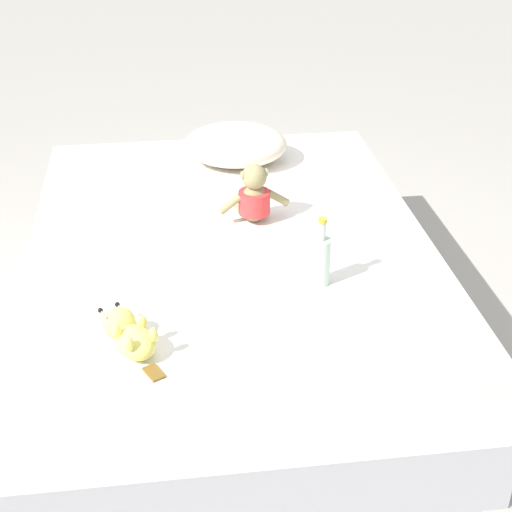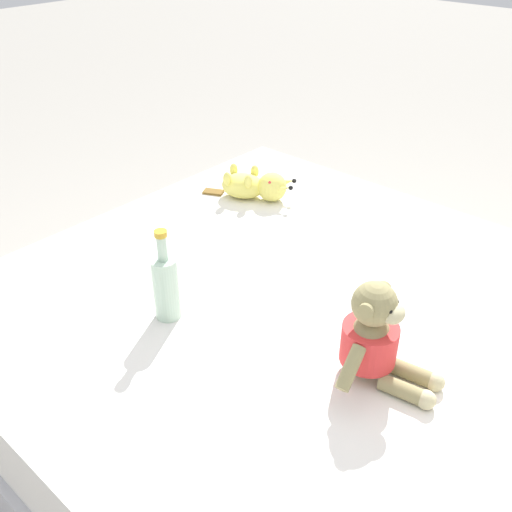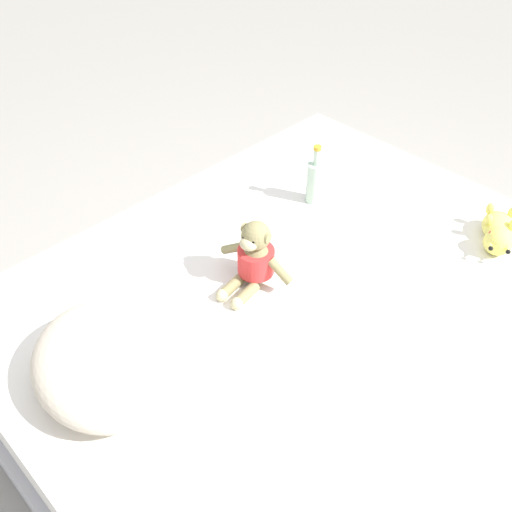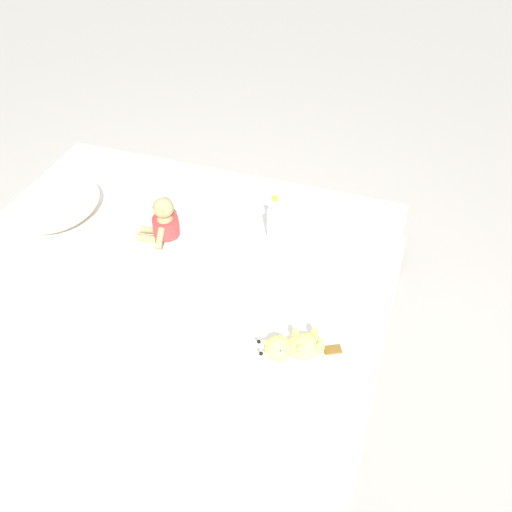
{
  "view_description": "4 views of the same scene",
  "coord_description": "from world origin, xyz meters",
  "px_view_note": "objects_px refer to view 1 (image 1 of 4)",
  "views": [
    {
      "loc": [
        -0.23,
        -2.51,
        1.86
      ],
      "look_at": [
        0.05,
        -0.38,
        0.61
      ],
      "focal_mm": 53.33,
      "sensor_mm": 36.0,
      "label": 1
    },
    {
      "loc": [
        0.96,
        0.52,
        1.38
      ],
      "look_at": [
        0.01,
        -0.33,
        0.57
      ],
      "focal_mm": 40.03,
      "sensor_mm": 36.0,
      "label": 2
    },
    {
      "loc": [
        -0.86,
        1.04,
        1.79
      ],
      "look_at": [
        0.11,
        0.08,
        0.59
      ],
      "focal_mm": 39.21,
      "sensor_mm": 36.0,
      "label": 3
    },
    {
      "loc": [
        -1.68,
        -0.95,
        2.21
      ],
      "look_at": [
        0.05,
        -0.38,
        0.57
      ],
      "focal_mm": 39.46,
      "sensor_mm": 36.0,
      "label": 4
    }
  ],
  "objects_px": {
    "bed": "(230,288)",
    "plush_yellow_creature": "(128,334)",
    "glass_bottle": "(321,259)",
    "pillow": "(236,144)",
    "plush_monkey": "(253,197)"
  },
  "relations": [
    {
      "from": "pillow",
      "to": "plush_yellow_creature",
      "type": "relative_size",
      "value": 1.65
    },
    {
      "from": "pillow",
      "to": "plush_yellow_creature",
      "type": "xyz_separation_m",
      "value": [
        -0.46,
        -1.33,
        -0.04
      ]
    },
    {
      "from": "plush_yellow_creature",
      "to": "glass_bottle",
      "type": "distance_m",
      "value": 0.69
    },
    {
      "from": "plush_monkey",
      "to": "plush_yellow_creature",
      "type": "distance_m",
      "value": 0.89
    },
    {
      "from": "pillow",
      "to": "plush_yellow_creature",
      "type": "height_order",
      "value": "pillow"
    },
    {
      "from": "plush_monkey",
      "to": "plush_yellow_creature",
      "type": "bearing_deg",
      "value": -121.69
    },
    {
      "from": "bed",
      "to": "glass_bottle",
      "type": "distance_m",
      "value": 0.58
    },
    {
      "from": "glass_bottle",
      "to": "plush_yellow_creature",
      "type": "bearing_deg",
      "value": -156.55
    },
    {
      "from": "bed",
      "to": "plush_yellow_creature",
      "type": "height_order",
      "value": "plush_yellow_creature"
    },
    {
      "from": "bed",
      "to": "plush_monkey",
      "type": "bearing_deg",
      "value": 41.48
    },
    {
      "from": "bed",
      "to": "plush_yellow_creature",
      "type": "bearing_deg",
      "value": -118.56
    },
    {
      "from": "bed",
      "to": "glass_bottle",
      "type": "bearing_deg",
      "value": -55.49
    },
    {
      "from": "bed",
      "to": "plush_yellow_creature",
      "type": "distance_m",
      "value": 0.81
    },
    {
      "from": "glass_bottle",
      "to": "pillow",
      "type": "bearing_deg",
      "value": 99.05
    },
    {
      "from": "bed",
      "to": "pillow",
      "type": "bearing_deg",
      "value": 81.41
    }
  ]
}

